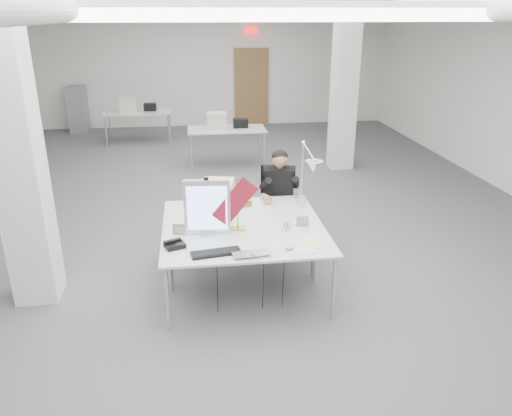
# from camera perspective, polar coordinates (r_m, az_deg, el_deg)

# --- Properties ---
(room_shell) EXTENTS (10.04, 14.04, 3.24)m
(room_shell) POSITION_cam_1_polar(r_m,az_deg,el_deg) (7.46, -3.10, 11.37)
(room_shell) COLOR #4F4E51
(room_shell) RESTS_ON ground
(desk_main) EXTENTS (1.80, 0.90, 0.02)m
(desk_main) POSITION_cam_1_polar(r_m,az_deg,el_deg) (5.23, -0.96, -4.07)
(desk_main) COLOR silver
(desk_main) RESTS_ON room_shell
(desk_second) EXTENTS (1.80, 0.90, 0.02)m
(desk_second) POSITION_cam_1_polar(r_m,az_deg,el_deg) (6.05, -1.94, -0.43)
(desk_second) COLOR silver
(desk_second) RESTS_ON room_shell
(bg_desk_a) EXTENTS (1.60, 0.80, 0.02)m
(bg_desk_a) POSITION_cam_1_polar(r_m,az_deg,el_deg) (10.46, -3.37, 8.96)
(bg_desk_a) COLOR silver
(bg_desk_a) RESTS_ON room_shell
(bg_desk_b) EXTENTS (1.60, 0.80, 0.02)m
(bg_desk_b) POSITION_cam_1_polar(r_m,az_deg,el_deg) (12.66, -13.38, 10.61)
(bg_desk_b) COLOR silver
(bg_desk_b) RESTS_ON room_shell
(filing_cabinet) EXTENTS (0.45, 0.55, 1.20)m
(filing_cabinet) POSITION_cam_1_polar(r_m,az_deg,el_deg) (14.36, -19.69, 10.60)
(filing_cabinet) COLOR gray
(filing_cabinet) RESTS_ON room_shell
(office_chair) EXTENTS (0.63, 0.63, 1.08)m
(office_chair) POSITION_cam_1_polar(r_m,az_deg,el_deg) (6.77, 2.58, 0.15)
(office_chair) COLOR black
(office_chair) RESTS_ON room_shell
(seated_person) EXTENTS (0.59, 0.68, 0.89)m
(seated_person) POSITION_cam_1_polar(r_m,az_deg,el_deg) (6.60, 2.71, 2.92)
(seated_person) COLOR black
(seated_person) RESTS_ON office_chair
(monitor) EXTENTS (0.50, 0.10, 0.61)m
(monitor) POSITION_cam_1_polar(r_m,az_deg,el_deg) (5.33, -5.61, 0.07)
(monitor) COLOR silver
(monitor) RESTS_ON desk_main
(pennant) EXTENTS (0.51, 0.05, 0.55)m
(pennant) POSITION_cam_1_polar(r_m,az_deg,el_deg) (5.29, -2.41, 0.71)
(pennant) COLOR maroon
(pennant) RESTS_ON monitor
(keyboard) EXTENTS (0.52, 0.24, 0.02)m
(keyboard) POSITION_cam_1_polar(r_m,az_deg,el_deg) (4.99, -4.60, -5.13)
(keyboard) COLOR black
(keyboard) RESTS_ON desk_main
(laptop) EXTENTS (0.41, 0.29, 0.03)m
(laptop) POSITION_cam_1_polar(r_m,az_deg,el_deg) (4.89, -0.34, -5.59)
(laptop) COLOR #B1B1B6
(laptop) RESTS_ON desk_main
(mouse) EXTENTS (0.11, 0.09, 0.04)m
(mouse) POSITION_cam_1_polar(r_m,az_deg,el_deg) (5.07, 3.81, -4.56)
(mouse) COLOR #ADADB1
(mouse) RESTS_ON desk_main
(bankers_lamp) EXTENTS (0.30, 0.13, 0.33)m
(bankers_lamp) POSITION_cam_1_polar(r_m,az_deg,el_deg) (5.47, -2.11, -0.82)
(bankers_lamp) COLOR gold
(bankers_lamp) RESTS_ON desk_main
(desk_phone) EXTENTS (0.24, 0.23, 0.05)m
(desk_phone) POSITION_cam_1_polar(r_m,az_deg,el_deg) (5.18, -9.29, -4.19)
(desk_phone) COLOR black
(desk_phone) RESTS_ON desk_main
(picture_frame_left) EXTENTS (0.15, 0.06, 0.11)m
(picture_frame_left) POSITION_cam_1_polar(r_m,az_deg,el_deg) (5.45, -8.77, -2.41)
(picture_frame_left) COLOR #996942
(picture_frame_left) RESTS_ON desk_main
(picture_frame_right) EXTENTS (0.14, 0.06, 0.11)m
(picture_frame_right) POSITION_cam_1_polar(r_m,az_deg,el_deg) (5.62, 5.34, -1.51)
(picture_frame_right) COLOR tan
(picture_frame_right) RESTS_ON desk_main
(desk_clock) EXTENTS (0.11, 0.07, 0.11)m
(desk_clock) POSITION_cam_1_polar(r_m,az_deg,el_deg) (5.51, 3.60, -2.00)
(desk_clock) COLOR silver
(desk_clock) RESTS_ON desk_main
(paper_stack_a) EXTENTS (0.23, 0.30, 0.01)m
(paper_stack_a) POSITION_cam_1_polar(r_m,az_deg,el_deg) (5.15, 5.69, -4.38)
(paper_stack_a) COLOR white
(paper_stack_a) RESTS_ON desk_main
(paper_stack_b) EXTENTS (0.20, 0.25, 0.01)m
(paper_stack_b) POSITION_cam_1_polar(r_m,az_deg,el_deg) (5.23, 6.70, -4.04)
(paper_stack_b) COLOR #F8E494
(paper_stack_b) RESTS_ON desk_main
(paper_stack_c) EXTENTS (0.20, 0.15, 0.01)m
(paper_stack_c) POSITION_cam_1_polar(r_m,az_deg,el_deg) (5.36, 6.44, -3.35)
(paper_stack_c) COLOR silver
(paper_stack_c) RESTS_ON desk_main
(beige_monitor) EXTENTS (0.44, 0.42, 0.36)m
(beige_monitor) POSITION_cam_1_polar(r_m,az_deg,el_deg) (6.06, -4.39, 1.48)
(beige_monitor) COLOR beige
(beige_monitor) RESTS_ON desk_second
(architect_lamp) EXTENTS (0.54, 0.78, 0.95)m
(architect_lamp) POSITION_cam_1_polar(r_m,az_deg,el_deg) (5.83, 5.87, 3.72)
(architect_lamp) COLOR #B0AFB4
(architect_lamp) RESTS_ON desk_second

